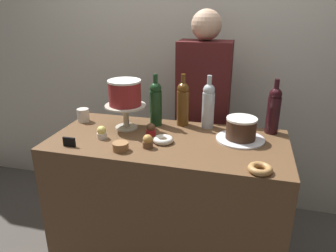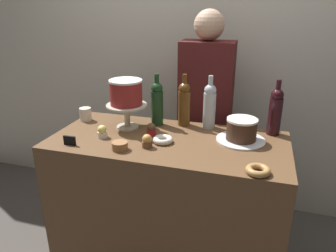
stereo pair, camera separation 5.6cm
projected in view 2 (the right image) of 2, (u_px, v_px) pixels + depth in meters
The scene contains 19 objects.
back_wall at pixel (201, 49), 2.45m from camera, with size 6.00×0.05×2.60m.
display_counter at pixel (168, 206), 1.95m from camera, with size 1.34×0.63×0.91m.
cake_stand_pedestal at pixel (127, 112), 1.92m from camera, with size 0.25×0.25×0.15m.
white_layer_cake at pixel (126, 92), 1.87m from camera, with size 0.20×0.20×0.15m.
silver_serving_platter at pixel (241, 140), 1.77m from camera, with size 0.27×0.27×0.01m.
chocolate_round_cake at pixel (242, 129), 1.74m from camera, with size 0.17×0.17×0.12m.
wine_bottle_green at pixel (157, 103), 1.96m from camera, with size 0.08×0.08×0.33m.
wine_bottle_clear at pixel (210, 105), 1.91m from camera, with size 0.08×0.08×0.33m.
wine_bottle_dark_red at pixel (275, 111), 1.81m from camera, with size 0.08×0.08×0.33m.
wine_bottle_amber at pixel (184, 103), 1.95m from camera, with size 0.08×0.08×0.33m.
cupcake_caramel at pixel (147, 141), 1.68m from camera, with size 0.06×0.06×0.07m.
cupcake_lemon at pixel (102, 132), 1.80m from camera, with size 0.06×0.06×0.07m.
cupcake_chocolate at pixel (151, 129), 1.84m from camera, with size 0.06×0.06×0.07m.
donut_sugar at pixel (163, 140), 1.74m from camera, with size 0.11×0.11×0.03m.
donut_maple at pixel (258, 170), 1.42m from camera, with size 0.11×0.11×0.03m.
cookie_stack at pixel (120, 146), 1.65m from camera, with size 0.08×0.08×0.04m.
price_sign_chalkboard at pixel (70, 141), 1.71m from camera, with size 0.07×0.01×0.05m.
coffee_cup_ceramic at pixel (86, 114), 2.07m from camera, with size 0.08×0.08×0.08m.
barista_figure at pixel (205, 121), 2.27m from camera, with size 0.36×0.22×1.60m.
Camera 2 is at (0.47, -1.58, 1.62)m, focal length 33.70 mm.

